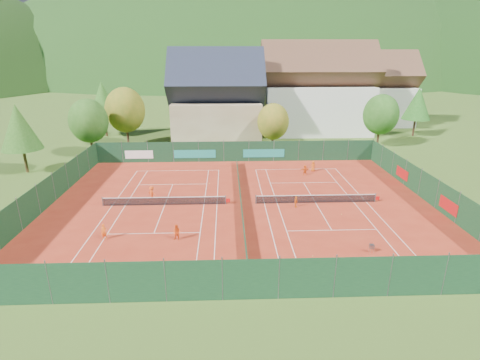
% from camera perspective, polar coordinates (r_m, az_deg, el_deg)
% --- Properties ---
extents(ground, '(600.00, 600.00, 0.00)m').
position_cam_1_polar(ground, '(39.67, 0.11, -3.71)').
color(ground, '#345219').
rests_on(ground, ground).
extents(clay_pad, '(40.00, 32.00, 0.01)m').
position_cam_1_polar(clay_pad, '(39.66, 0.11, -3.68)').
color(clay_pad, '#9E2917').
rests_on(clay_pad, ground).
extents(court_markings_left, '(11.03, 23.83, 0.00)m').
position_cam_1_polar(court_markings_left, '(40.16, -11.40, -3.76)').
color(court_markings_left, white).
rests_on(court_markings_left, ground).
extents(court_markings_right, '(11.03, 23.83, 0.00)m').
position_cam_1_polar(court_markings_right, '(40.74, 11.45, -3.43)').
color(court_markings_right, white).
rests_on(court_markings_right, ground).
extents(tennis_net_left, '(13.30, 0.10, 1.02)m').
position_cam_1_polar(tennis_net_left, '(39.95, -11.22, -3.11)').
color(tennis_net_left, '#59595B').
rests_on(tennis_net_left, ground).
extents(tennis_net_right, '(13.30, 0.10, 1.02)m').
position_cam_1_polar(tennis_net_right, '(40.60, 11.70, -2.78)').
color(tennis_net_right, '#59595B').
rests_on(tennis_net_right, ground).
extents(court_divider, '(0.03, 28.80, 1.00)m').
position_cam_1_polar(court_divider, '(39.47, 0.11, -3.01)').
color(court_divider, '#153C25').
rests_on(court_divider, ground).
extents(fence_north, '(40.00, 0.10, 3.00)m').
position_cam_1_polar(fence_north, '(54.33, -1.05, 4.33)').
color(fence_north, '#12331D').
rests_on(fence_north, ground).
extents(fence_south, '(40.00, 0.04, 3.00)m').
position_cam_1_polar(fence_south, '(24.84, 1.64, -14.93)').
color(fence_south, '#14371E').
rests_on(fence_south, ground).
extents(fence_west, '(0.04, 32.00, 3.00)m').
position_cam_1_polar(fence_west, '(43.24, -27.43, -1.83)').
color(fence_west, '#13361B').
rests_on(fence_west, ground).
extents(fence_east, '(0.09, 32.00, 3.00)m').
position_cam_1_polar(fence_east, '(44.63, 26.71, -1.12)').
color(fence_east, '#14391D').
rests_on(fence_east, ground).
extents(chalet, '(16.20, 12.00, 16.00)m').
position_cam_1_polar(chalet, '(67.10, -3.55, 11.65)').
color(chalet, '#C2AE89').
rests_on(chalet, ground).
extents(hotel_block_a, '(21.60, 11.00, 17.25)m').
position_cam_1_polar(hotel_block_a, '(75.01, 11.58, 12.69)').
color(hotel_block_a, silver).
rests_on(hotel_block_a, ground).
extents(hotel_block_b, '(17.28, 10.00, 15.50)m').
position_cam_1_polar(hotel_block_b, '(86.88, 19.53, 12.34)').
color(hotel_block_b, silver).
rests_on(hotel_block_b, ground).
extents(tree_west_front, '(5.72, 5.72, 8.69)m').
position_cam_1_polar(tree_west_front, '(60.94, -22.09, 8.35)').
color(tree_west_front, '#492E1A').
rests_on(tree_west_front, ground).
extents(tree_west_mid, '(6.44, 6.44, 9.78)m').
position_cam_1_polar(tree_west_mid, '(65.32, -17.10, 10.16)').
color(tree_west_mid, '#482A19').
rests_on(tree_west_mid, ground).
extents(tree_west_back, '(5.60, 5.60, 10.00)m').
position_cam_1_polar(tree_west_back, '(74.52, -20.18, 11.39)').
color(tree_west_back, '#442E18').
rests_on(tree_west_back, ground).
extents(tree_center, '(5.01, 5.01, 7.60)m').
position_cam_1_polar(tree_center, '(59.94, 5.07, 8.86)').
color(tree_center, '#4E2E1B').
rests_on(tree_center, ground).
extents(tree_east_front, '(5.72, 5.72, 8.69)m').
position_cam_1_polar(tree_east_front, '(66.41, 20.68, 9.32)').
color(tree_east_front, '#422917').
rests_on(tree_east_front, ground).
extents(tree_east_mid, '(5.04, 5.04, 9.00)m').
position_cam_1_polar(tree_east_mid, '(77.71, 25.44, 10.49)').
color(tree_east_mid, '#412717').
rests_on(tree_east_mid, ground).
extents(tree_west_side, '(5.04, 5.04, 9.00)m').
position_cam_1_polar(tree_west_side, '(56.07, -30.64, 6.94)').
color(tree_west_side, '#483419').
rests_on(tree_west_side, ground).
extents(tree_east_back, '(7.15, 7.15, 10.86)m').
position_cam_1_polar(tree_east_back, '(81.75, 17.88, 12.24)').
color(tree_east_back, '#442718').
rests_on(tree_east_back, ground).
extents(mountain_backdrop, '(820.00, 530.00, 242.00)m').
position_cam_1_polar(mountain_backdrop, '(277.17, 4.11, 7.73)').
color(mountain_backdrop, black).
rests_on(mountain_backdrop, ground).
extents(ball_hopper, '(0.34, 0.34, 0.80)m').
position_cam_1_polar(ball_hopper, '(32.21, 19.44, -9.51)').
color(ball_hopper, slate).
rests_on(ball_hopper, ground).
extents(loose_ball_0, '(0.07, 0.07, 0.07)m').
position_cam_1_polar(loose_ball_0, '(35.45, -19.28, -7.70)').
color(loose_ball_0, '#CCD833').
rests_on(loose_ball_0, ground).
extents(loose_ball_1, '(0.07, 0.07, 0.07)m').
position_cam_1_polar(loose_ball_1, '(30.68, 11.02, -11.31)').
color(loose_ball_1, '#CCD833').
rests_on(loose_ball_1, ground).
extents(loose_ball_2, '(0.07, 0.07, 0.07)m').
position_cam_1_polar(loose_ball_2, '(40.95, 5.63, -2.97)').
color(loose_ball_2, '#CCD833').
rests_on(loose_ball_2, ground).
extents(loose_ball_3, '(0.07, 0.07, 0.07)m').
position_cam_1_polar(loose_ball_3, '(45.77, -4.70, -0.51)').
color(loose_ball_3, '#CCD833').
rests_on(loose_ball_3, ground).
extents(loose_ball_4, '(0.07, 0.07, 0.07)m').
position_cam_1_polar(loose_ball_4, '(38.55, 15.22, -5.05)').
color(loose_ball_4, '#CCD833').
rests_on(loose_ball_4, ground).
extents(player_left_near, '(0.54, 0.37, 1.43)m').
position_cam_1_polar(player_left_near, '(34.35, -20.03, -7.42)').
color(player_left_near, orange).
rests_on(player_left_near, ground).
extents(player_left_mid, '(0.86, 0.77, 1.46)m').
position_cam_1_polar(player_left_mid, '(32.60, -9.61, -7.89)').
color(player_left_mid, '#EB5014').
rests_on(player_left_mid, ground).
extents(player_left_far, '(1.13, 1.00, 1.52)m').
position_cam_1_polar(player_left_far, '(41.68, -13.27, -1.93)').
color(player_left_far, '#EA4A14').
rests_on(player_left_far, ground).
extents(player_right_near, '(0.61, 0.74, 1.18)m').
position_cam_1_polar(player_right_near, '(39.11, 8.51, -3.31)').
color(player_right_near, orange).
rests_on(player_right_near, ground).
extents(player_right_far_a, '(0.74, 0.52, 1.43)m').
position_cam_1_polar(player_right_far_a, '(50.99, 11.07, 2.08)').
color(player_right_far_a, '#CD5412').
rests_on(player_right_far_a, ground).
extents(player_right_far_b, '(1.33, 0.64, 1.37)m').
position_cam_1_polar(player_right_far_b, '(49.22, 9.87, 1.50)').
color(player_right_far_b, '#E95B14').
rests_on(player_right_far_b, ground).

